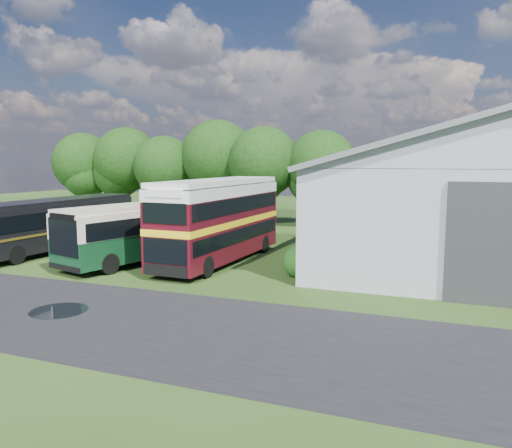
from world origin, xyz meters
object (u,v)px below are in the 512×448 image
at_px(storage_shed, 494,188).
at_px(bus_green_single, 155,229).
at_px(bus_maroon_double, 219,221).
at_px(bus_dark_single, 56,223).

bearing_deg(storage_shed, bus_green_single, -155.40).
distance_m(bus_green_single, bus_maroon_double, 4.05).
distance_m(bus_green_single, bus_dark_single, 7.43).
xyz_separation_m(bus_green_single, bus_maroon_double, (3.98, 0.50, 0.59)).
bearing_deg(storage_shed, bus_dark_single, -161.77).
bearing_deg(bus_green_single, bus_maroon_double, 22.05).
xyz_separation_m(storage_shed, bus_dark_single, (-26.20, -8.63, -2.38)).
relative_size(bus_maroon_double, bus_dark_single, 0.91).
height_order(storage_shed, bus_maroon_double, storage_shed).
relative_size(storage_shed, bus_green_single, 1.99).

